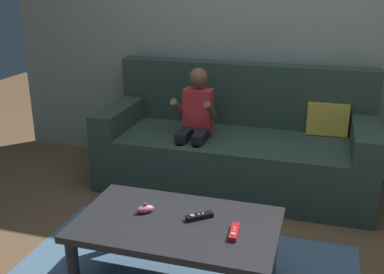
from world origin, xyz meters
TOP-DOWN VIEW (x-y plane):
  - ground_plane at (0.00, 0.00)m, footprint 8.85×8.85m
  - wall_back at (0.00, 1.55)m, footprint 4.43×0.05m
  - couch at (-0.16, 1.16)m, footprint 1.99×0.80m
  - person_seated_on_couch at (-0.44, 0.98)m, footprint 0.29×0.36m
  - coffee_table at (-0.19, -0.17)m, footprint 0.99×0.59m
  - game_remote_red_near_edge at (0.10, -0.21)m, footprint 0.05×0.14m
  - nunchuk_pink at (-0.37, -0.13)m, footprint 0.10×0.09m
  - game_remote_black_far_corner at (-0.10, -0.12)m, footprint 0.13×0.12m

SIDE VIEW (x-z plane):
  - ground_plane at x=0.00m, z-range 0.00..0.00m
  - couch at x=-0.16m, z-range -0.14..0.75m
  - coffee_table at x=-0.19m, z-range 0.14..0.52m
  - game_remote_red_near_edge at x=0.10m, z-range 0.39..0.41m
  - game_remote_black_far_corner at x=-0.10m, z-range 0.39..0.41m
  - nunchuk_pink at x=-0.37m, z-range 0.38..0.43m
  - person_seated_on_couch at x=-0.44m, z-range 0.07..0.98m
  - wall_back at x=0.00m, z-range 0.00..2.50m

